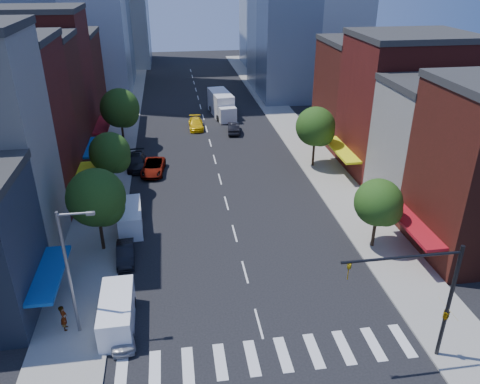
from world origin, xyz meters
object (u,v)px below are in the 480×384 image
(parked_car_front, at_px, (122,332))
(cargo_van_far, at_px, (130,218))
(traffic_car_far, at_px, (227,107))
(parked_car_second, at_px, (125,253))
(cargo_van_near, at_px, (117,314))
(pedestrian_far, at_px, (119,213))
(traffic_car_oncoming, at_px, (234,128))
(box_truck, at_px, (222,105))
(taxi, at_px, (196,124))
(parked_car_third, at_px, (153,167))
(parked_car_rear, at_px, (137,162))
(pedestrian_near, at_px, (64,318))

(parked_car_front, distance_m, cargo_van_far, 14.43)
(parked_car_front, height_order, traffic_car_far, traffic_car_far)
(parked_car_second, bearing_deg, cargo_van_far, 85.08)
(cargo_van_near, bearing_deg, pedestrian_far, 93.21)
(traffic_car_far, bearing_deg, cargo_van_near, 79.67)
(parked_car_second, height_order, traffic_car_oncoming, traffic_car_oncoming)
(traffic_car_far, distance_m, box_truck, 2.64)
(parked_car_front, relative_size, parked_car_second, 0.96)
(traffic_car_oncoming, xyz_separation_m, box_truck, (-0.74, 8.60, 0.98))
(box_truck, bearing_deg, traffic_car_oncoming, -91.97)
(parked_car_second, relative_size, taxi, 0.79)
(parked_car_second, xyz_separation_m, box_truck, (12.52, 39.30, 1.08))
(parked_car_third, height_order, taxi, parked_car_third)
(parked_car_rear, bearing_deg, traffic_car_far, 56.74)
(parked_car_rear, bearing_deg, cargo_van_near, -91.08)
(taxi, bearing_deg, parked_car_second, -103.12)
(pedestrian_far, bearing_deg, cargo_van_near, -10.43)
(parked_car_rear, distance_m, cargo_van_far, 14.52)
(parked_car_rear, relative_size, traffic_car_oncoming, 1.15)
(traffic_car_oncoming, bearing_deg, box_truck, -78.53)
(cargo_van_near, xyz_separation_m, taxi, (7.96, 41.37, -0.38))
(pedestrian_near, bearing_deg, cargo_van_far, -24.38)
(parked_car_front, bearing_deg, taxi, 73.94)
(traffic_car_far, bearing_deg, parked_car_rear, 62.95)
(cargo_van_far, relative_size, pedestrian_near, 2.83)
(parked_car_front, bearing_deg, pedestrian_near, 153.74)
(parked_car_second, xyz_separation_m, pedestrian_far, (-1.00, 6.63, 0.28))
(parked_car_third, xyz_separation_m, box_truck, (10.52, 21.52, 1.00))
(taxi, distance_m, pedestrian_near, 42.73)
(parked_car_second, relative_size, traffic_car_oncoming, 0.86)
(cargo_van_near, distance_m, box_truck, 48.95)
(parked_car_rear, relative_size, taxi, 1.05)
(taxi, xyz_separation_m, traffic_car_far, (5.66, 8.09, -0.03))
(parked_car_second, distance_m, box_truck, 41.26)
(taxi, xyz_separation_m, traffic_car_oncoming, (5.27, -2.65, 0.03))
(parked_car_rear, xyz_separation_m, cargo_van_far, (0.13, -14.51, 0.33))
(parked_car_second, xyz_separation_m, cargo_van_far, (0.13, 5.18, 0.44))
(cargo_van_far, bearing_deg, parked_car_second, -95.27)
(cargo_van_far, xyz_separation_m, taxi, (7.87, 28.17, -0.37))
(parked_car_front, height_order, cargo_van_near, cargo_van_near)
(parked_car_rear, height_order, pedestrian_far, pedestrian_far)
(pedestrian_near, xyz_separation_m, pedestrian_far, (2.43, 14.45, -0.16))
(taxi, bearing_deg, box_truck, 53.09)
(parked_car_second, distance_m, cargo_van_near, 8.04)
(parked_car_front, bearing_deg, pedestrian_far, 89.15)
(parked_car_front, bearing_deg, traffic_car_oncoming, 66.20)
(parked_car_second, height_order, cargo_van_far, cargo_van_far)
(parked_car_front, height_order, pedestrian_far, pedestrian_far)
(parked_car_second, bearing_deg, parked_car_rear, 86.47)
(box_truck, bearing_deg, cargo_van_far, -116.85)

